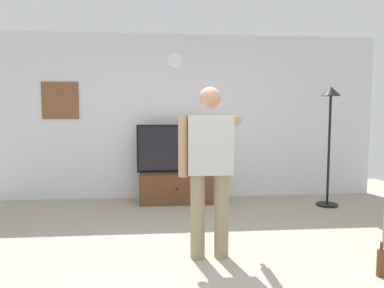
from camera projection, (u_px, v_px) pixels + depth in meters
ground_plane at (211, 279)px, 2.91m from camera, size 8.40×8.40×0.00m
back_wall at (187, 117)px, 5.73m from camera, size 6.40×0.10×2.70m
tv_stand at (176, 187)px, 5.46m from camera, size 1.14×0.54×0.47m
television at (176, 148)px, 5.45m from camera, size 1.24×0.07×0.76m
wall_clock at (175, 61)px, 5.57m from camera, size 0.25×0.03×0.25m
framed_picture at (60, 100)px, 5.48m from camera, size 0.57×0.04×0.59m
floor_lamp at (330, 121)px, 5.13m from camera, size 0.32×0.32×1.81m
person_standing_nearer_lamp at (210, 162)px, 3.29m from camera, size 0.61×0.78×1.65m
beverage_bottle at (381, 263)px, 2.95m from camera, size 0.07×0.07×0.30m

